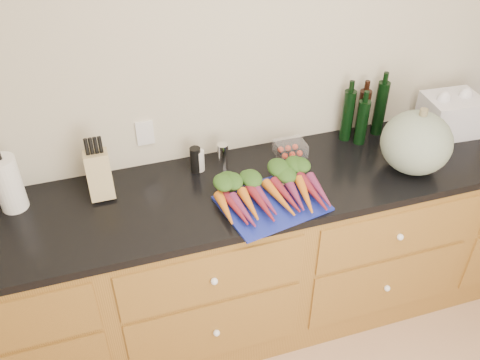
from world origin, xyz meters
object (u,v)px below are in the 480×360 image
object	(u,v)px
cutting_board	(272,203)
squash	(416,143)
tomato_box	(290,149)
paper_towel	(8,184)
knife_block	(99,175)
carrots	(269,191)

from	to	relation	value
cutting_board	squash	size ratio (longest dim) A/B	1.33
cutting_board	squash	xyz separation A→B (m)	(0.72, 0.05, 0.14)
squash	tomato_box	xyz separation A→B (m)	(-0.50, 0.28, -0.11)
squash	paper_towel	bearing A→B (deg)	171.44
squash	paper_towel	distance (m)	1.81
squash	tomato_box	world-z (taller)	squash
paper_towel	knife_block	xyz separation A→B (m)	(0.37, -0.02, -0.02)
knife_block	cutting_board	bearing A→B (deg)	-23.24
cutting_board	paper_towel	xyz separation A→B (m)	(-1.07, 0.32, 0.12)
cutting_board	carrots	xyz separation A→B (m)	(-0.00, 0.05, 0.03)
squash	knife_block	size ratio (longest dim) A/B	1.56
cutting_board	squash	world-z (taller)	squash
carrots	squash	size ratio (longest dim) A/B	1.43
carrots	squash	bearing A→B (deg)	0.42
cutting_board	carrots	world-z (taller)	carrots
paper_towel	tomato_box	world-z (taller)	paper_towel
squash	tomato_box	size ratio (longest dim) A/B	2.26
cutting_board	paper_towel	world-z (taller)	paper_towel
cutting_board	paper_towel	distance (m)	1.12
carrots	paper_towel	size ratio (longest dim) A/B	1.83
knife_block	tomato_box	bearing A→B (deg)	1.88
cutting_board	tomato_box	bearing A→B (deg)	56.79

